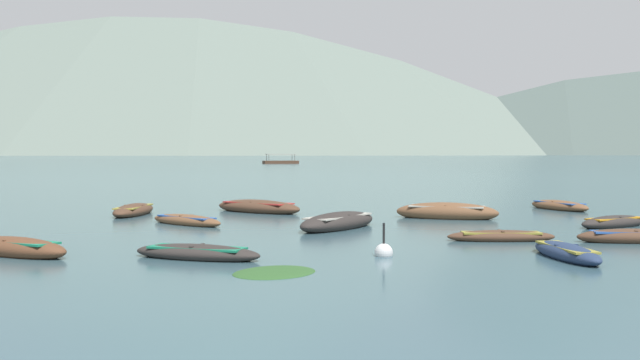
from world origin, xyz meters
name	(u,v)px	position (x,y,z in m)	size (l,w,h in m)	color
ground_plane	(368,154)	(0.00, 1500.00, 0.00)	(6000.00, 6000.00, 0.00)	#385660
mountain_2	(211,24)	(-363.18, 1617.49, 299.46)	(1888.44, 1888.44, 598.91)	slate
mountain_3	(547,39)	(391.67, 1601.41, 253.98)	(1492.51, 1492.51, 507.97)	#4C5B56
rowboat_0	(134,210)	(-9.38, 24.58, 0.18)	(1.23, 3.93, 0.57)	#4C3323
rowboat_1	(566,252)	(5.07, 13.36, 0.14)	(1.37, 3.21, 0.45)	navy
rowboat_2	(447,212)	(3.35, 23.79, 0.24)	(4.18, 2.27, 0.78)	brown
rowboat_3	(15,248)	(-8.48, 12.98, 0.18)	(3.56, 2.34, 0.57)	brown
rowboat_4	(338,222)	(-0.72, 19.82, 0.22)	(3.17, 4.35, 0.69)	#2D2826
rowboat_5	(501,236)	(4.14, 16.75, 0.12)	(3.18, 0.99, 0.39)	#4C3323
rowboat_6	(632,237)	(7.82, 16.65, 0.15)	(3.17, 0.96, 0.49)	#4C3323
rowboat_7	(197,253)	(-3.82, 12.71, 0.14)	(3.45, 1.79, 0.44)	#2D2826
rowboat_8	(614,222)	(8.74, 20.95, 0.16)	(3.09, 2.51, 0.50)	#2D2826
rowboat_9	(258,207)	(-4.45, 26.21, 0.21)	(4.57, 3.69, 0.67)	#4C3323
rowboat_10	(186,220)	(-6.17, 20.77, 0.14)	(3.38, 2.84, 0.45)	brown
rowboat_12	(559,206)	(8.88, 28.54, 0.17)	(2.53, 3.74, 0.52)	brown
ferry_0	(281,162)	(-21.14, 168.10, 0.45)	(9.11, 6.16, 2.54)	#4C3323
mooring_buoy	(384,252)	(0.68, 13.42, 0.10)	(0.45, 0.45, 0.96)	silver
weed_patch_1	(274,273)	(-1.69, 10.84, 0.00)	(1.57, 1.93, 0.14)	#2D5628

